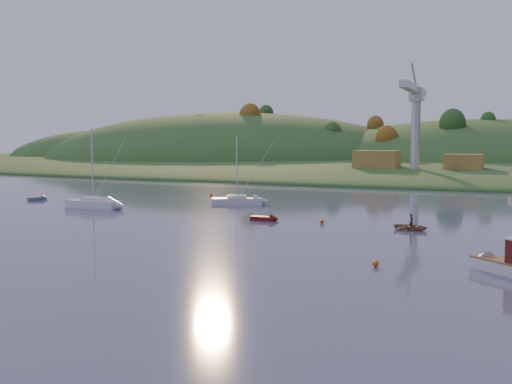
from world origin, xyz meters
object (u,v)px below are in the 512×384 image
at_px(fishing_boat, 500,261).
at_px(sailboat_near, 93,203).
at_px(sailboat_far, 237,200).
at_px(canoe, 411,227).
at_px(grey_dinghy, 40,198).
at_px(red_tender, 269,219).

xyz_separation_m(fishing_boat, sailboat_near, (-53.48, 19.27, -0.06)).
relative_size(sailboat_far, canoe, 2.93).
distance_m(canoe, grey_dinghy, 60.44).
bearing_deg(fishing_boat, sailboat_near, 19.52).
relative_size(fishing_boat, sailboat_near, 0.49).
xyz_separation_m(sailboat_near, red_tender, (27.67, -1.53, -0.49)).
distance_m(red_tender, grey_dinghy, 43.90).
height_order(fishing_boat, sailboat_near, sailboat_near).
relative_size(fishing_boat, grey_dinghy, 1.66).
relative_size(canoe, red_tender, 1.00).
xyz_separation_m(sailboat_far, canoe, (27.71, -14.02, -0.32)).
relative_size(fishing_boat, canoe, 1.55).
relative_size(red_tender, grey_dinghy, 1.07).
xyz_separation_m(sailboat_near, grey_dinghy, (-15.65, 5.61, -0.49)).
height_order(sailboat_far, canoe, sailboat_far).
bearing_deg(sailboat_far, red_tender, -75.16).
bearing_deg(sailboat_far, fishing_boat, -64.47).
bearing_deg(grey_dinghy, red_tender, -69.57).
height_order(fishing_boat, grey_dinghy, fishing_boat).
bearing_deg(grey_dinghy, sailboat_far, -48.69).
bearing_deg(red_tender, grey_dinghy, 168.56).
distance_m(sailboat_far, grey_dinghy, 32.94).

